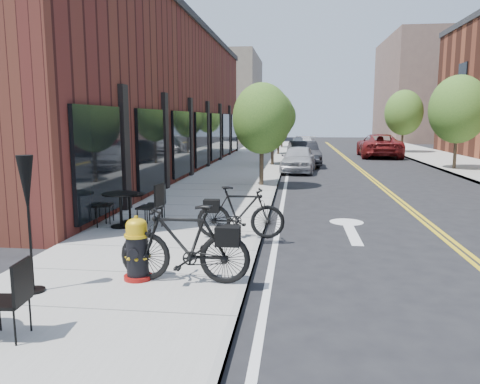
{
  "coord_description": "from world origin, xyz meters",
  "views": [
    {
      "loc": [
        0.71,
        -8.56,
        2.59
      ],
      "look_at": [
        -0.51,
        1.52,
        1.0
      ],
      "focal_mm": 35.0,
      "sensor_mm": 36.0,
      "label": 1
    }
  ],
  "objects_px": {
    "bistro_set_b": "(130,204)",
    "parked_car_b": "(303,154)",
    "fire_hydrant": "(137,249)",
    "bicycle_right": "(241,212)",
    "bistro_set_c": "(121,205)",
    "parked_car_c": "(303,145)",
    "bicycle_left": "(185,244)",
    "patio_umbrella": "(27,195)",
    "parked_car_a": "(298,159)",
    "parked_car_far": "(379,146)"
  },
  "relations": [
    {
      "from": "bistro_set_b",
      "to": "parked_car_b",
      "type": "distance_m",
      "value": 16.21
    },
    {
      "from": "bistro_set_b",
      "to": "fire_hydrant",
      "type": "bearing_deg",
      "value": -77.78
    },
    {
      "from": "bicycle_right",
      "to": "bistro_set_b",
      "type": "xyz_separation_m",
      "value": [
        -2.83,
        1.18,
        -0.09
      ]
    },
    {
      "from": "bicycle_right",
      "to": "bistro_set_c",
      "type": "xyz_separation_m",
      "value": [
        -2.86,
        0.7,
        -0.03
      ]
    },
    {
      "from": "parked_car_b",
      "to": "parked_car_c",
      "type": "bearing_deg",
      "value": 82.48
    },
    {
      "from": "bicycle_left",
      "to": "fire_hydrant",
      "type": "bearing_deg",
      "value": -93.61
    },
    {
      "from": "bistro_set_c",
      "to": "patio_umbrella",
      "type": "bearing_deg",
      "value": -80.87
    },
    {
      "from": "patio_umbrella",
      "to": "parked_car_a",
      "type": "bearing_deg",
      "value": 77.29
    },
    {
      "from": "bistro_set_c",
      "to": "parked_car_c",
      "type": "height_order",
      "value": "parked_car_c"
    },
    {
      "from": "bicycle_right",
      "to": "parked_car_c",
      "type": "distance_m",
      "value": 25.17
    },
    {
      "from": "bicycle_right",
      "to": "bistro_set_c",
      "type": "bearing_deg",
      "value": 72.94
    },
    {
      "from": "bistro_set_b",
      "to": "patio_umbrella",
      "type": "height_order",
      "value": "patio_umbrella"
    },
    {
      "from": "bicycle_right",
      "to": "parked_car_c",
      "type": "xyz_separation_m",
      "value": [
        1.59,
        25.12,
        0.0
      ]
    },
    {
      "from": "bistro_set_c",
      "to": "parked_car_c",
      "type": "distance_m",
      "value": 24.82
    },
    {
      "from": "bistro_set_c",
      "to": "parked_car_c",
      "type": "bearing_deg",
      "value": 85.35
    },
    {
      "from": "patio_umbrella",
      "to": "parked_car_a",
      "type": "height_order",
      "value": "patio_umbrella"
    },
    {
      "from": "patio_umbrella",
      "to": "fire_hydrant",
      "type": "bearing_deg",
      "value": 27.88
    },
    {
      "from": "bicycle_right",
      "to": "parked_car_c",
      "type": "height_order",
      "value": "parked_car_c"
    },
    {
      "from": "patio_umbrella",
      "to": "parked_car_b",
      "type": "relative_size",
      "value": 0.48
    },
    {
      "from": "bicycle_right",
      "to": "patio_umbrella",
      "type": "xyz_separation_m",
      "value": [
        -2.61,
        -3.39,
        0.87
      ]
    },
    {
      "from": "bicycle_left",
      "to": "parked_car_b",
      "type": "bearing_deg",
      "value": 174.2
    },
    {
      "from": "bicycle_left",
      "to": "bistro_set_c",
      "type": "distance_m",
      "value": 4.16
    },
    {
      "from": "parked_car_far",
      "to": "parked_car_a",
      "type": "bearing_deg",
      "value": 63.32
    },
    {
      "from": "fire_hydrant",
      "to": "bistro_set_b",
      "type": "xyz_separation_m",
      "value": [
        -1.54,
        3.88,
        -0.02
      ]
    },
    {
      "from": "bistro_set_b",
      "to": "parked_car_far",
      "type": "distance_m",
      "value": 24.31
    },
    {
      "from": "parked_car_far",
      "to": "bistro_set_c",
      "type": "bearing_deg",
      "value": 69.53
    },
    {
      "from": "parked_car_a",
      "to": "patio_umbrella",
      "type": "bearing_deg",
      "value": -98.01
    },
    {
      "from": "bistro_set_b",
      "to": "parked_car_c",
      "type": "distance_m",
      "value": 24.34
    },
    {
      "from": "parked_car_a",
      "to": "parked_car_b",
      "type": "bearing_deg",
      "value": 89.55
    },
    {
      "from": "bistro_set_b",
      "to": "parked_car_c",
      "type": "bearing_deg",
      "value": 70.12
    },
    {
      "from": "bistro_set_b",
      "to": "parked_car_far",
      "type": "relative_size",
      "value": 0.3
    },
    {
      "from": "bistro_set_c",
      "to": "parked_car_a",
      "type": "height_order",
      "value": "parked_car_a"
    },
    {
      "from": "bistro_set_b",
      "to": "parked_car_c",
      "type": "height_order",
      "value": "parked_car_c"
    },
    {
      "from": "parked_car_b",
      "to": "bicycle_left",
      "type": "bearing_deg",
      "value": -102.99
    },
    {
      "from": "parked_car_a",
      "to": "parked_car_c",
      "type": "bearing_deg",
      "value": 92.91
    },
    {
      "from": "fire_hydrant",
      "to": "bicycle_right",
      "type": "bearing_deg",
      "value": 50.76
    },
    {
      "from": "bicycle_left",
      "to": "bistro_set_c",
      "type": "bearing_deg",
      "value": -145.73
    },
    {
      "from": "parked_car_b",
      "to": "parked_car_far",
      "type": "height_order",
      "value": "parked_car_far"
    },
    {
      "from": "bistro_set_c",
      "to": "parked_car_a",
      "type": "xyz_separation_m",
      "value": [
        4.08,
        12.9,
        0.02
      ]
    },
    {
      "from": "parked_car_b",
      "to": "parked_car_a",
      "type": "bearing_deg",
      "value": -102.19
    },
    {
      "from": "bicycle_left",
      "to": "parked_car_a",
      "type": "bearing_deg",
      "value": 174.04
    },
    {
      "from": "bistro_set_b",
      "to": "parked_car_b",
      "type": "height_order",
      "value": "parked_car_b"
    },
    {
      "from": "bistro_set_b",
      "to": "bistro_set_c",
      "type": "bearing_deg",
      "value": -103.0
    },
    {
      "from": "fire_hydrant",
      "to": "parked_car_far",
      "type": "bearing_deg",
      "value": 59.31
    },
    {
      "from": "fire_hydrant",
      "to": "parked_car_b",
      "type": "height_order",
      "value": "parked_car_b"
    },
    {
      "from": "parked_car_a",
      "to": "parked_car_c",
      "type": "height_order",
      "value": "parked_car_c"
    },
    {
      "from": "parked_car_a",
      "to": "bicycle_left",
      "type": "bearing_deg",
      "value": -91.41
    },
    {
      "from": "fire_hydrant",
      "to": "patio_umbrella",
      "type": "distance_m",
      "value": 1.77
    },
    {
      "from": "bicycle_right",
      "to": "parked_car_a",
      "type": "relative_size",
      "value": 0.47
    },
    {
      "from": "bistro_set_c",
      "to": "parked_car_a",
      "type": "relative_size",
      "value": 0.5
    }
  ]
}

